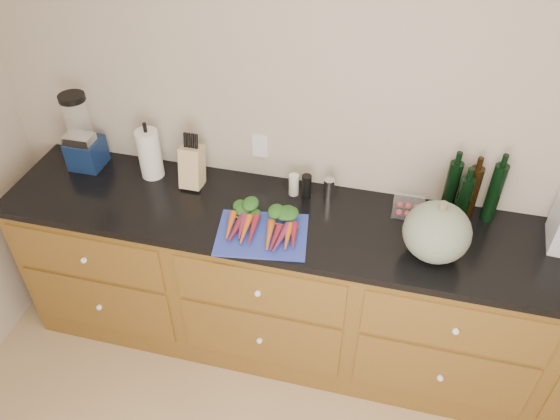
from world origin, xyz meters
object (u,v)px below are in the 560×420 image
(paper_towel, at_px, (150,154))
(cutting_board, at_px, (262,235))
(squash, at_px, (437,232))
(knife_block, at_px, (192,167))
(blender_appliance, at_px, (82,136))
(tomato_box, at_px, (408,207))
(carrots, at_px, (264,224))

(paper_towel, bearing_deg, cutting_board, -25.00)
(squash, bearing_deg, knife_block, 169.10)
(blender_appliance, height_order, knife_block, blender_appliance)
(paper_towel, distance_m, tomato_box, 1.33)
(carrots, bearing_deg, paper_towel, 157.98)
(blender_appliance, distance_m, knife_block, 0.62)
(cutting_board, distance_m, knife_block, 0.55)
(blender_appliance, xyz_separation_m, paper_towel, (0.37, 0.00, -0.05))
(tomato_box, bearing_deg, squash, -64.79)
(cutting_board, xyz_separation_m, blender_appliance, (-1.06, 0.32, 0.18))
(squash, relative_size, blender_appliance, 0.70)
(squash, bearing_deg, carrots, -178.26)
(cutting_board, relative_size, blender_appliance, 0.99)
(paper_towel, height_order, tomato_box, paper_towel)
(cutting_board, height_order, knife_block, knife_block)
(cutting_board, xyz_separation_m, tomato_box, (0.64, 0.33, 0.03))
(carrots, height_order, tomato_box, tomato_box)
(squash, xyz_separation_m, paper_towel, (-1.45, 0.25, 0.00))
(cutting_board, xyz_separation_m, carrots, (-0.00, 0.04, 0.03))
(knife_block, bearing_deg, carrots, -29.86)
(knife_block, relative_size, tomato_box, 1.44)
(carrots, height_order, squash, squash)
(paper_towel, bearing_deg, knife_block, -4.81)
(blender_appliance, relative_size, knife_block, 1.97)
(blender_appliance, relative_size, paper_towel, 1.59)
(blender_appliance, bearing_deg, cutting_board, -16.69)
(carrots, xyz_separation_m, paper_towel, (-0.69, 0.28, 0.10))
(cutting_board, xyz_separation_m, knife_block, (-0.45, 0.30, 0.10))
(carrots, xyz_separation_m, knife_block, (-0.45, 0.26, 0.07))
(blender_appliance, xyz_separation_m, knife_block, (0.61, -0.02, -0.08))
(squash, height_order, blender_appliance, blender_appliance)
(squash, distance_m, tomato_box, 0.31)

